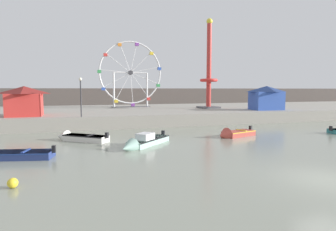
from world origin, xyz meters
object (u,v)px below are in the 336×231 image
object	(u,v)px
drop_tower_red_tower	(209,74)
promenade_lamp_near	(81,91)
motorboat_faded_red	(233,134)
motorboat_seafoam	(142,142)
carnival_booth_blue_tent	(266,97)
mooring_buoy_orange	(13,183)
motorboat_white_red_stripe	(78,137)
carnival_booth_red_striped	(24,100)
ferris_wheel_white_frame	(131,74)

from	to	relation	value
drop_tower_red_tower	promenade_lamp_near	world-z (taller)	drop_tower_red_tower
motorboat_faded_red	motorboat_seafoam	world-z (taller)	motorboat_seafoam
carnival_booth_blue_tent	motorboat_faded_red	bearing A→B (deg)	-131.67
mooring_buoy_orange	motorboat_faded_red	bearing A→B (deg)	29.50
carnival_booth_blue_tent	promenade_lamp_near	world-z (taller)	promenade_lamp_near
motorboat_faded_red	motorboat_seafoam	distance (m)	8.76
motorboat_white_red_stripe	drop_tower_red_tower	distance (m)	24.76
motorboat_white_red_stripe	drop_tower_red_tower	bearing A→B (deg)	-102.92
motorboat_white_red_stripe	promenade_lamp_near	size ratio (longest dim) A/B	1.12
motorboat_faded_red	motorboat_seafoam	size ratio (longest dim) A/B	0.89
drop_tower_red_tower	promenade_lamp_near	size ratio (longest dim) A/B	3.30
drop_tower_red_tower	motorboat_faded_red	bearing A→B (deg)	-108.58
motorboat_faded_red	motorboat_seafoam	xyz separation A→B (m)	(-8.58, -1.78, 0.04)
motorboat_faded_red	motorboat_white_red_stripe	size ratio (longest dim) A/B	0.93
promenade_lamp_near	carnival_booth_blue_tent	bearing A→B (deg)	7.27
motorboat_white_red_stripe	promenade_lamp_near	distance (m)	7.08
motorboat_seafoam	carnival_booth_red_striped	size ratio (longest dim) A/B	1.19
motorboat_seafoam	carnival_booth_red_striped	world-z (taller)	carnival_booth_red_striped
motorboat_faded_red	ferris_wheel_white_frame	size ratio (longest dim) A/B	0.40
motorboat_white_red_stripe	mooring_buoy_orange	world-z (taller)	motorboat_white_red_stripe
ferris_wheel_white_frame	mooring_buoy_orange	xyz separation A→B (m)	(-10.89, -32.32, -6.39)
motorboat_seafoam	carnival_booth_blue_tent	bearing A→B (deg)	168.71
promenade_lamp_near	carnival_booth_red_striped	bearing A→B (deg)	152.10
ferris_wheel_white_frame	carnival_booth_blue_tent	size ratio (longest dim) A/B	2.24
motorboat_seafoam	carnival_booth_blue_tent	xyz separation A→B (m)	(20.31, 13.12, 2.78)
carnival_booth_blue_tent	promenade_lamp_near	size ratio (longest dim) A/B	1.17
ferris_wheel_white_frame	carnival_booth_red_striped	xyz separation A→B (m)	(-13.49, -12.17, -3.60)
drop_tower_red_tower	promenade_lamp_near	distance (m)	20.59
promenade_lamp_near	mooring_buoy_orange	xyz separation A→B (m)	(-3.07, -17.15, -3.76)
motorboat_white_red_stripe	carnival_booth_red_striped	world-z (taller)	carnival_booth_red_striped
motorboat_white_red_stripe	carnival_booth_blue_tent	xyz separation A→B (m)	(24.83, 9.13, 2.81)
motorboat_white_red_stripe	carnival_booth_red_striped	bearing A→B (deg)	-20.80
motorboat_seafoam	ferris_wheel_white_frame	size ratio (longest dim) A/B	0.45
motorboat_white_red_stripe	promenade_lamp_near	world-z (taller)	promenade_lamp_near
motorboat_white_red_stripe	drop_tower_red_tower	xyz separation A→B (m)	(18.83, 14.82, 6.22)
ferris_wheel_white_frame	promenade_lamp_near	world-z (taller)	ferris_wheel_white_frame
motorboat_faded_red	ferris_wheel_white_frame	bearing A→B (deg)	-96.52
motorboat_white_red_stripe	ferris_wheel_white_frame	world-z (taller)	ferris_wheel_white_frame
mooring_buoy_orange	motorboat_seafoam	bearing A→B (deg)	44.79
motorboat_seafoam	carnival_booth_red_striped	xyz separation A→B (m)	(-9.80, 13.01, 2.72)
motorboat_seafoam	drop_tower_red_tower	xyz separation A→B (m)	(14.31, 18.82, 6.19)
mooring_buoy_orange	drop_tower_red_tower	bearing A→B (deg)	50.37
motorboat_seafoam	motorboat_white_red_stripe	distance (m)	6.04
motorboat_seafoam	promenade_lamp_near	bearing A→B (deg)	-111.74
promenade_lamp_near	ferris_wheel_white_frame	bearing A→B (deg)	62.70
ferris_wheel_white_frame	promenade_lamp_near	bearing A→B (deg)	-117.30
promenade_lamp_near	mooring_buoy_orange	distance (m)	17.82
motorboat_faded_red	ferris_wheel_white_frame	world-z (taller)	ferris_wheel_white_frame
carnival_booth_red_striped	mooring_buoy_orange	size ratio (longest dim) A/B	8.98
carnival_booth_blue_tent	ferris_wheel_white_frame	bearing A→B (deg)	148.33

